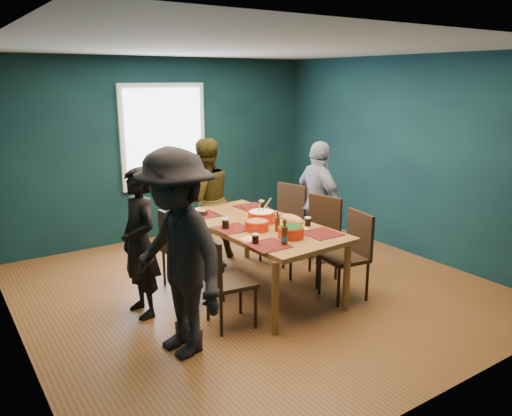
# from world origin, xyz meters

# --- Properties ---
(room) EXTENTS (5.01, 5.01, 2.71)m
(room) POSITION_xyz_m (0.00, 0.27, 1.37)
(room) COLOR #95512B
(room) RESTS_ON ground
(dining_table) EXTENTS (1.16, 2.15, 0.80)m
(dining_table) POSITION_xyz_m (0.02, -0.05, 0.72)
(dining_table) COLOR #9C592E
(dining_table) RESTS_ON floor
(chair_left_far) EXTENTS (0.46, 0.46, 0.93)m
(chair_left_far) POSITION_xyz_m (-0.74, 0.50, 0.54)
(chair_left_far) COLOR black
(chair_left_far) RESTS_ON floor
(chair_left_mid) EXTENTS (0.43, 0.43, 0.89)m
(chair_left_mid) POSITION_xyz_m (-0.74, 0.08, 0.52)
(chair_left_mid) COLOR black
(chair_left_mid) RESTS_ON floor
(chair_left_near) EXTENTS (0.48, 0.48, 0.94)m
(chair_left_near) POSITION_xyz_m (-0.78, -0.60, 0.54)
(chair_left_near) COLOR black
(chair_left_near) RESTS_ON floor
(chair_right_far) EXTENTS (0.56, 0.56, 1.02)m
(chair_right_far) POSITION_xyz_m (0.89, 0.59, 0.60)
(chair_right_far) COLOR black
(chair_right_far) RESTS_ON floor
(chair_right_mid) EXTENTS (0.56, 0.56, 1.02)m
(chair_right_mid) POSITION_xyz_m (0.82, -0.16, 0.59)
(chair_right_mid) COLOR black
(chair_right_mid) RESTS_ON floor
(chair_right_near) EXTENTS (0.50, 0.50, 0.97)m
(chair_right_near) POSITION_xyz_m (0.77, -0.77, 0.57)
(chair_right_near) COLOR black
(chair_right_near) RESTS_ON floor
(person_far_left) EXTENTS (0.40, 0.59, 1.55)m
(person_far_left) POSITION_xyz_m (-1.33, 0.11, 0.78)
(person_far_left) COLOR black
(person_far_left) RESTS_ON floor
(person_back) EXTENTS (0.83, 0.67, 1.64)m
(person_back) POSITION_xyz_m (0.01, 1.23, 0.82)
(person_back) COLOR black
(person_back) RESTS_ON floor
(person_right) EXTENTS (0.47, 0.98, 1.61)m
(person_right) POSITION_xyz_m (1.21, 0.30, 0.81)
(person_right) COLOR white
(person_right) RESTS_ON floor
(person_near_left) EXTENTS (0.84, 1.27, 1.85)m
(person_near_left) POSITION_xyz_m (-1.33, -0.78, 0.92)
(person_near_left) COLOR black
(person_near_left) RESTS_ON floor
(bowl_salad) EXTENTS (0.26, 0.26, 0.11)m
(bowl_salad) POSITION_xyz_m (-0.14, -0.24, 0.85)
(bowl_salad) COLOR red
(bowl_salad) RESTS_ON dining_table
(bowl_dumpling) EXTENTS (0.31, 0.31, 0.29)m
(bowl_dumpling) POSITION_xyz_m (0.08, -0.01, 0.87)
(bowl_dumpling) COLOR red
(bowl_dumpling) RESTS_ON dining_table
(bowl_herbs) EXTENTS (0.27, 0.27, 0.12)m
(bowl_herbs) POSITION_xyz_m (0.01, -0.65, 0.86)
(bowl_herbs) COLOR red
(bowl_herbs) RESTS_ON dining_table
(cutting_board) EXTENTS (0.35, 0.60, 0.13)m
(cutting_board) POSITION_xyz_m (0.27, -0.33, 0.86)
(cutting_board) COLOR #DBBB76
(cutting_board) RESTS_ON dining_table
(small_bowl) EXTENTS (0.14, 0.14, 0.06)m
(small_bowl) POSITION_xyz_m (-0.34, 0.64, 0.83)
(small_bowl) COLOR black
(small_bowl) RESTS_ON dining_table
(beer_bottle_a) EXTENTS (0.07, 0.07, 0.26)m
(beer_bottle_a) POSITION_xyz_m (-0.18, -0.79, 0.89)
(beer_bottle_a) COLOR #48230D
(beer_bottle_a) RESTS_ON dining_table
(beer_bottle_b) EXTENTS (0.06, 0.06, 0.22)m
(beer_bottle_b) POSITION_xyz_m (0.02, -0.40, 0.88)
(beer_bottle_b) COLOR #48230D
(beer_bottle_b) RESTS_ON dining_table
(cola_glass_a) EXTENTS (0.07, 0.07, 0.10)m
(cola_glass_a) POSITION_xyz_m (-0.40, -0.61, 0.85)
(cola_glass_a) COLOR black
(cola_glass_a) RESTS_ON dining_table
(cola_glass_b) EXTENTS (0.07, 0.07, 0.10)m
(cola_glass_b) POSITION_xyz_m (0.43, -0.42, 0.85)
(cola_glass_b) COLOR black
(cola_glass_b) RESTS_ON dining_table
(cola_glass_c) EXTENTS (0.07, 0.07, 0.10)m
(cola_glass_c) POSITION_xyz_m (0.43, 0.50, 0.85)
(cola_glass_c) COLOR black
(cola_glass_c) RESTS_ON dining_table
(cola_glass_d) EXTENTS (0.08, 0.08, 0.12)m
(cola_glass_d) POSITION_xyz_m (-0.39, -0.00, 0.86)
(cola_glass_d) COLOR black
(cola_glass_d) RESTS_ON dining_table
(napkin_a) EXTENTS (0.16, 0.16, 0.00)m
(napkin_a) POSITION_xyz_m (0.38, 0.03, 0.80)
(napkin_a) COLOR #FF866B
(napkin_a) RESTS_ON dining_table
(napkin_b) EXTENTS (0.17, 0.17, 0.00)m
(napkin_b) POSITION_xyz_m (-0.38, -0.44, 0.80)
(napkin_b) COLOR #FF866B
(napkin_b) RESTS_ON dining_table
(napkin_c) EXTENTS (0.19, 0.19, 0.00)m
(napkin_c) POSITION_xyz_m (0.34, -0.73, 0.80)
(napkin_c) COLOR #FF866B
(napkin_c) RESTS_ON dining_table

